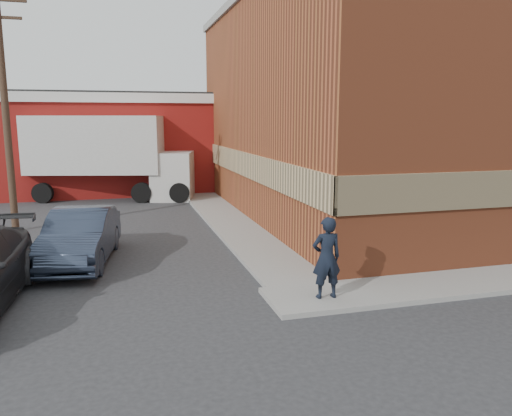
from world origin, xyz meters
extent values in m
plane|color=#28282B|center=(0.00, 0.00, 0.00)|extent=(90.00, 90.00, 0.00)
cube|color=brown|center=(8.50, 9.00, 4.50)|extent=(14.00, 18.00, 9.00)
cube|color=tan|center=(1.46, 9.00, 2.30)|extent=(0.08, 18.16, 1.00)
cube|color=gray|center=(8.50, 9.00, 9.18)|extent=(14.25, 18.25, 0.36)
cube|color=gray|center=(0.60, 9.00, 0.06)|extent=(1.80, 18.00, 0.12)
cube|color=maroon|center=(-6.00, 20.00, 2.50)|extent=(16.00, 8.00, 5.00)
cube|color=silver|center=(-6.00, 20.00, 5.25)|extent=(16.30, 8.30, 0.50)
cube|color=black|center=(-6.00, 20.00, 5.55)|extent=(16.00, 8.00, 0.10)
cylinder|color=#453022|center=(-7.50, 9.00, 4.50)|extent=(0.26, 0.26, 9.00)
imported|color=black|center=(0.81, -1.06, 1.07)|extent=(0.70, 0.46, 1.90)
imported|color=#2A3346|center=(-4.82, 3.86, 0.79)|extent=(2.32, 4.97, 1.58)
cube|color=beige|center=(-4.68, 16.00, 2.87)|extent=(7.20, 4.28, 2.92)
cube|color=#20793D|center=(-5.02, 14.68, 2.42)|extent=(6.32, 1.64, 0.90)
cube|color=beige|center=(-0.43, 14.91, 1.24)|extent=(2.57, 2.90, 2.47)
cylinder|color=black|center=(-7.36, 15.52, 0.51)|extent=(1.06, 0.58, 1.01)
cylinder|color=black|center=(-6.80, 17.70, 0.51)|extent=(1.06, 0.58, 1.01)
cylinder|color=black|center=(-2.56, 14.30, 0.51)|extent=(1.06, 0.58, 1.01)
cylinder|color=black|center=(-2.01, 16.48, 0.51)|extent=(1.06, 0.58, 1.01)
cylinder|color=black|center=(-0.71, 13.83, 0.51)|extent=(1.06, 0.58, 1.01)
cylinder|color=black|center=(-0.16, 16.00, 0.51)|extent=(1.06, 0.58, 1.01)
camera|label=1|loc=(-3.69, -11.19, 4.19)|focal=35.00mm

